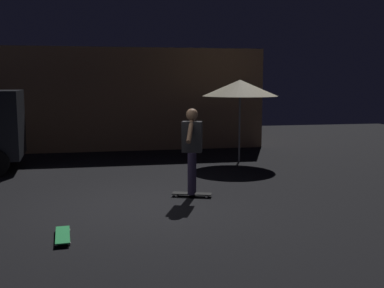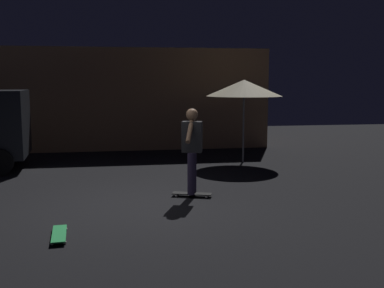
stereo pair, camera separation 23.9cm
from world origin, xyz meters
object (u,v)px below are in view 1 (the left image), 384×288
(skateboard_ridden, at_px, (192,194))
(patio_umbrella, at_px, (240,88))
(skateboard_spare, at_px, (63,235))
(skater, at_px, (192,145))

(skateboard_ridden, bearing_deg, patio_umbrella, 60.42)
(skateboard_ridden, height_order, skateboard_spare, same)
(patio_umbrella, xyz_separation_m, skateboard_ridden, (-2.06, -3.62, -2.02))
(patio_umbrella, distance_m, skateboard_spare, 7.43)
(skateboard_ridden, relative_size, skater, 0.48)
(patio_umbrella, distance_m, skater, 4.29)
(skateboard_spare, bearing_deg, skater, 41.62)
(patio_umbrella, relative_size, skateboard_ridden, 2.87)
(patio_umbrella, distance_m, skateboard_ridden, 4.63)
(skateboard_ridden, xyz_separation_m, skater, (0.00, 0.00, 0.98))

